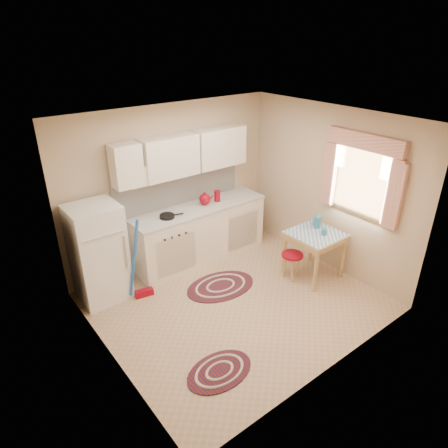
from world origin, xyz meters
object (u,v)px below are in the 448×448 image
Objects in this scene: stool at (291,266)px; table at (313,255)px; base_cabinets at (200,234)px; fridge at (99,253)px.

table is at bearing -23.72° from stool.
base_cabinets is at bearing 125.10° from table.
base_cabinets is (1.70, 0.05, -0.26)m from fridge.
stool is (-0.32, 0.14, -0.15)m from table.
base_cabinets reaches higher than stool.
table is at bearing -27.82° from fridge.
fridge is 3.13m from table.
base_cabinets reaches higher than table.
stool is at bearing 156.28° from table.
fridge reaches higher than table.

